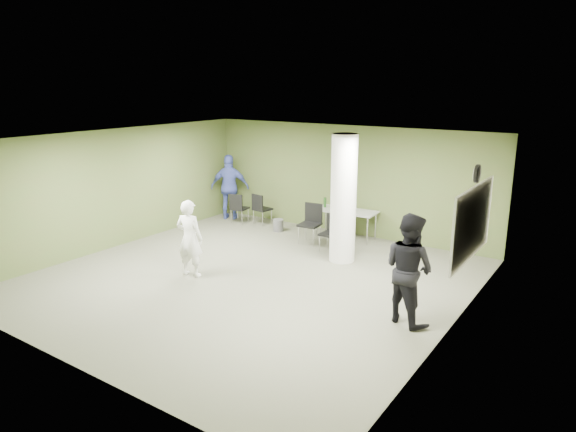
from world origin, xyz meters
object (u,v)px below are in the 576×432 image
Objects in this scene: chair_back_left at (238,206)px; man_blue at (230,187)px; folding_table at (345,212)px; woman_white at (190,238)px; man_black at (409,269)px.

chair_back_left is 0.74m from man_blue.
folding_table is 3.16m from chair_back_left.
man_blue is (-2.28, 3.95, 0.14)m from woman_white.
folding_table is 1.85× the size of chair_back_left.
chair_back_left is at bearing -175.41° from folding_table.
chair_back_left is (-3.13, -0.43, -0.19)m from folding_table.
folding_table is at bearing 152.93° from man_blue.
man_black is at bearing 174.31° from woman_white.
man_black is 7.55m from man_blue.
man_blue reaches higher than woman_white.
chair_back_left is at bearing -76.23° from woman_white.
chair_back_left is 4.07m from woman_white.
woman_white is (-1.37, -4.09, 0.11)m from folding_table.
folding_table is 4.31m from woman_white.
woman_white reaches higher than chair_back_left.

